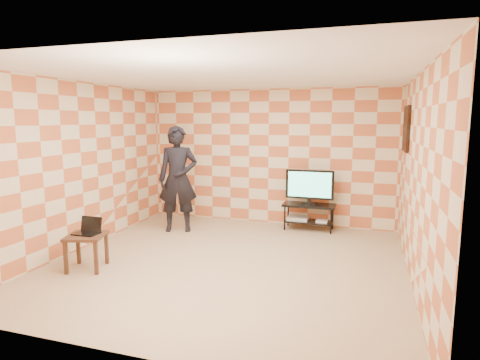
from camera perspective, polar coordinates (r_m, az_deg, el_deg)
name	(u,v)px	position (r m, az deg, el deg)	size (l,w,h in m)	color
floor	(228,263)	(6.05, -1.75, -11.65)	(5.00, 5.00, 0.00)	tan
wall_back	(268,157)	(8.11, 4.07, 3.29)	(5.00, 0.02, 2.70)	beige
wall_front	(129,208)	(3.50, -15.56, -3.92)	(5.00, 0.02, 2.70)	beige
wall_left	(81,166)	(6.96, -21.62, 1.85)	(0.02, 5.00, 2.70)	beige
wall_right	(417,180)	(5.44, 23.87, 0.01)	(0.02, 5.00, 2.70)	beige
ceiling	(227,75)	(5.71, -1.88, 14.69)	(5.00, 5.00, 0.02)	white
wall_art	(406,129)	(6.93, 22.56, 6.75)	(0.04, 0.72, 0.72)	black
tv_stand	(309,211)	(7.79, 9.79, -4.37)	(0.99, 0.44, 0.50)	black
tv	(310,185)	(7.69, 9.88, -0.75)	(0.91, 0.17, 0.66)	black
dvd_player	(298,218)	(7.86, 8.23, -5.41)	(0.40, 0.28, 0.07)	#BABABC
game_console	(322,221)	(7.75, 11.56, -5.77)	(0.21, 0.15, 0.05)	silver
side_table	(86,241)	(6.07, -21.04, -8.07)	(0.62, 0.62, 0.50)	#311A0F
laptop	(88,230)	(6.09, -20.78, -6.64)	(0.34, 0.27, 0.23)	black
person	(178,179)	(7.60, -8.81, 0.13)	(0.72, 0.47, 1.98)	black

